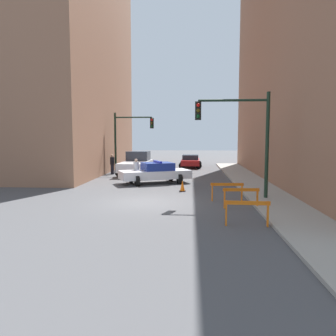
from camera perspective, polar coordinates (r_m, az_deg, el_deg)
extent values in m
plane|color=#4C4C4F|center=(15.88, -3.90, -5.96)|extent=(120.00, 120.00, 0.00)
cube|color=#9E998E|center=(16.23, 18.45, -5.77)|extent=(2.40, 44.00, 0.12)
cube|color=#93664C|center=(33.46, -22.22, 17.67)|extent=(14.00, 20.00, 20.88)
cylinder|color=black|center=(16.86, 16.88, 3.79)|extent=(0.18, 0.18, 5.20)
cylinder|color=black|center=(16.65, 11.26, 11.49)|extent=(3.40, 0.12, 0.12)
cube|color=black|center=(16.48, 5.27, 9.89)|extent=(0.30, 0.22, 0.90)
sphere|color=red|center=(16.36, 5.29, 10.87)|extent=(0.18, 0.18, 0.18)
sphere|color=#4C3D0C|center=(16.34, 5.28, 9.93)|extent=(0.18, 0.18, 0.18)
sphere|color=#0C4219|center=(16.32, 5.27, 8.98)|extent=(0.18, 0.18, 0.18)
cylinder|color=black|center=(28.83, -9.15, 4.33)|extent=(0.18, 0.18, 5.20)
cylinder|color=black|center=(28.55, -6.05, 8.77)|extent=(3.20, 0.12, 0.12)
cube|color=black|center=(28.29, -2.82, 7.81)|extent=(0.30, 0.22, 0.90)
sphere|color=red|center=(28.16, -2.86, 8.37)|extent=(0.18, 0.18, 0.18)
sphere|color=#4C3D0C|center=(28.15, -2.85, 7.82)|extent=(0.18, 0.18, 0.18)
sphere|color=#0C4219|center=(28.14, -2.85, 7.27)|extent=(0.18, 0.18, 0.18)
cube|color=white|center=(22.16, -2.28, -1.11)|extent=(5.05, 3.60, 0.55)
cube|color=navy|center=(22.16, -1.83, 0.28)|extent=(2.46, 2.29, 0.52)
cylinder|color=black|center=(20.98, -5.38, -2.26)|extent=(0.47, 0.69, 0.66)
cylinder|color=black|center=(22.62, -6.46, -1.71)|extent=(0.47, 0.69, 0.66)
cylinder|color=black|center=(21.89, 2.03, -1.92)|extent=(0.47, 0.69, 0.66)
cylinder|color=black|center=(23.46, 0.48, -1.41)|extent=(0.47, 0.69, 0.66)
cube|color=#2633BF|center=(22.13, -1.83, 1.11)|extent=(0.74, 1.35, 0.12)
cube|color=silver|center=(27.32, -5.62, 0.42)|extent=(2.22, 5.48, 0.70)
cube|color=#2D333D|center=(28.32, -5.18, 2.13)|extent=(1.91, 1.80, 0.80)
cylinder|color=black|center=(29.17, -6.69, 0.04)|extent=(0.81, 0.29, 0.80)
cylinder|color=black|center=(28.81, -3.13, 0.00)|extent=(0.81, 0.29, 0.80)
cylinder|color=black|center=(25.94, -8.37, -0.66)|extent=(0.81, 0.29, 0.80)
cylinder|color=black|center=(25.53, -4.38, -0.71)|extent=(0.81, 0.29, 0.80)
cube|color=maroon|center=(33.52, 3.94, 1.06)|extent=(1.90, 4.34, 0.52)
cube|color=#232833|center=(33.31, 3.94, 1.89)|extent=(1.62, 1.84, 0.48)
cylinder|color=black|center=(34.89, 2.63, 0.81)|extent=(0.62, 0.23, 0.62)
cylinder|color=black|center=(34.86, 5.35, 0.79)|extent=(0.62, 0.23, 0.62)
cylinder|color=black|center=(32.24, 2.41, 0.43)|extent=(0.62, 0.23, 0.62)
cylinder|color=black|center=(32.20, 5.35, 0.40)|extent=(0.62, 0.23, 0.62)
cylinder|color=#474C66|center=(22.28, -5.55, -1.60)|extent=(0.39, 0.39, 0.82)
cylinder|color=#B2B2B7|center=(22.20, -5.57, 0.24)|extent=(0.50, 0.50, 0.62)
sphere|color=tan|center=(22.17, -5.58, 1.32)|extent=(0.30, 0.30, 0.22)
cylinder|color=black|center=(27.86, -9.67, -0.23)|extent=(0.39, 0.39, 0.82)
cylinder|color=black|center=(27.79, -9.69, 1.24)|extent=(0.51, 0.51, 0.62)
sphere|color=tan|center=(27.77, -9.70, 2.11)|extent=(0.31, 0.31, 0.22)
cube|color=orange|center=(11.88, 13.61, -5.93)|extent=(1.60, 0.11, 0.14)
cube|color=orange|center=(11.89, 10.09, -7.72)|extent=(0.06, 0.16, 0.90)
cube|color=orange|center=(12.07, 16.99, -7.68)|extent=(0.06, 0.16, 0.90)
cube|color=orange|center=(14.71, 12.62, -3.71)|extent=(1.60, 0.16, 0.14)
cube|color=orange|center=(14.64, 9.82, -5.22)|extent=(0.06, 0.16, 0.90)
cube|color=orange|center=(14.95, 15.29, -5.11)|extent=(0.06, 0.16, 0.90)
cube|color=orange|center=(16.22, 10.26, -2.82)|extent=(1.60, 0.11, 0.14)
cube|color=orange|center=(16.19, 7.70, -4.16)|extent=(0.06, 0.16, 0.90)
cube|color=orange|center=(16.40, 12.73, -4.12)|extent=(0.06, 0.16, 0.90)
cube|color=black|center=(18.94, 2.53, -4.03)|extent=(0.36, 0.36, 0.04)
cone|color=#F2600C|center=(18.89, 2.53, -3.05)|extent=(0.28, 0.28, 0.62)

